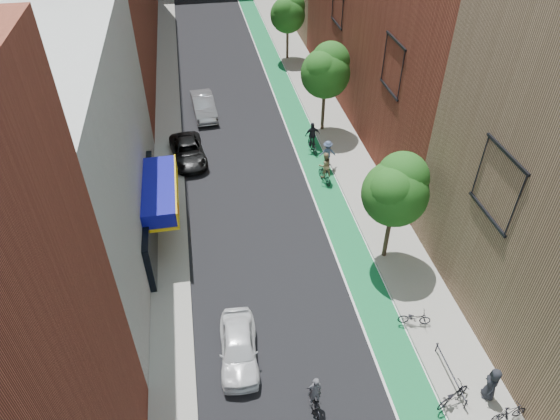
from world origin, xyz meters
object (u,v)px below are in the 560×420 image
cyclist_lead (315,398)px  cyclist_lane_near (325,169)px  parked_car_black (188,152)px  parked_car_white (239,347)px  cyclist_lane_far (328,156)px  parked_car_silver (204,106)px  pedestrian (492,384)px  cyclist_lane_mid (312,140)px

cyclist_lead → cyclist_lane_near: bearing=-108.1°
parked_car_black → parked_car_white: bearing=-90.3°
parked_car_black → cyclist_lane_far: cyclist_lane_far is taller
parked_car_black → parked_car_silver: bearing=71.2°
parked_car_black → pedestrian: (11.61, -20.54, 0.34)m
parked_car_white → parked_car_silver: (-0.11, 23.13, 0.08)m
parked_car_black → cyclist_lane_near: bearing=-31.5°
cyclist_lead → cyclist_lane_mid: 19.84m
parked_car_silver → cyclist_lane_mid: bearing=-47.2°
cyclist_lead → cyclist_lane_mid: (4.43, 19.34, 0.17)m
parked_car_white → parked_car_silver: bearing=94.1°
parked_car_silver → cyclist_lane_near: 12.84m
cyclist_lane_near → cyclist_lane_mid: bearing=-103.7°
pedestrian → parked_car_black: bearing=-126.4°
cyclist_lane_mid → pedestrian: (2.81, -20.21, 0.19)m
cyclist_lane_mid → cyclist_lane_far: size_ratio=1.06×
parked_car_white → cyclist_lane_mid: bearing=70.1°
parked_car_silver → pedestrian: (10.12, -26.96, 0.23)m
cyclist_lead → cyclist_lane_near: 16.08m
parked_car_silver → cyclist_lane_near: cyclist_lane_near is taller
parked_car_black → parked_car_silver: parked_car_silver is taller
parked_car_white → parked_car_black: bearing=99.3°
cyclist_lead → cyclist_lane_mid: cyclist_lane_mid is taller
cyclist_lead → cyclist_lane_far: size_ratio=0.94×
cyclist_lane_near → parked_car_black: bearing=-38.1°
cyclist_lane_far → cyclist_lane_near: bearing=72.1°
cyclist_lane_mid → cyclist_lane_far: cyclist_lane_mid is taller
parked_car_white → pedestrian: bearing=-17.1°
cyclist_lane_mid → parked_car_white: bearing=61.3°
parked_car_black → pedestrian: bearing=-66.3°
cyclist_lane_near → parked_car_white: bearing=48.0°
pedestrian → cyclist_lead: bearing=-72.7°
parked_car_white → cyclist_lane_near: bearing=64.2°
parked_car_white → pedestrian: size_ratio=2.39×
cyclist_lead → pedestrian: 7.30m
parked_car_silver → cyclist_lane_near: (7.22, -10.61, 0.14)m
parked_car_silver → cyclist_lane_far: size_ratio=2.31×
parked_car_silver → pedestrian: bearing=-73.9°
cyclist_lane_near → cyclist_lane_mid: cyclist_lane_mid is taller
cyclist_lane_far → parked_car_white: bearing=64.6°
parked_car_white → cyclist_lane_far: 16.00m
parked_car_white → cyclist_lane_near: cyclist_lane_near is taller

